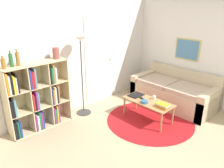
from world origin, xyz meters
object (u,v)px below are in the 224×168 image
object	(u,v)px
couch	(175,92)
cup	(154,97)
bottle_middle	(11,60)
bowl	(145,102)
vase_on_shelf	(56,53)
laptop	(136,95)
coffee_table	(148,103)
bottle_right	(18,59)
floor_lamp	(81,55)
bottle_left	(3,63)
bookshelf	(36,97)

from	to	relation	value
couch	cup	distance (m)	0.95
bottle_middle	bowl	bearing A→B (deg)	-33.29
vase_on_shelf	laptop	bearing A→B (deg)	-34.75
coffee_table	bottle_right	size ratio (longest dim) A/B	3.59
bottle_middle	bottle_right	bearing A→B (deg)	-5.68
bottle_middle	vase_on_shelf	bearing A→B (deg)	-1.65
floor_lamp	bowl	distance (m)	1.57
coffee_table	bottle_left	bearing A→B (deg)	150.72
bowl	floor_lamp	bearing A→B (deg)	119.92
floor_lamp	laptop	size ratio (longest dim) A/B	5.41
bookshelf	bottle_left	size ratio (longest dim) A/B	6.03
couch	bottle_right	size ratio (longest dim) A/B	6.63
couch	bottle_middle	distance (m)	3.56
bowl	bottle_middle	bearing A→B (deg)	146.71
bowl	bottle_left	size ratio (longest dim) A/B	0.67
couch	bottle_middle	xyz separation A→B (m)	(-3.16, 1.22, 1.10)
laptop	bottle_right	size ratio (longest dim) A/B	1.09
couch	cup	xyz separation A→B (m)	(-0.93, -0.08, 0.17)
floor_lamp	coffee_table	xyz separation A→B (m)	(0.78, -1.13, -0.92)
bottle_left	bottle_right	world-z (taller)	bottle_right
bookshelf	vase_on_shelf	distance (m)	0.90
coffee_table	cup	xyz separation A→B (m)	(0.16, -0.03, 0.08)
cup	vase_on_shelf	world-z (taller)	vase_on_shelf
bookshelf	laptop	bearing A→B (deg)	-26.75
bottle_right	coffee_table	bearing A→B (deg)	-32.70
bowl	bottle_left	distance (m)	2.59
bowl	vase_on_shelf	world-z (taller)	vase_on_shelf
coffee_table	bowl	world-z (taller)	bowl
coffee_table	cup	distance (m)	0.18
laptop	bottle_middle	size ratio (longest dim) A/B	1.14
laptop	couch	bearing A→B (deg)	-15.91
cup	bowl	bearing A→B (deg)	175.89
cup	bottle_right	size ratio (longest dim) A/B	0.27
vase_on_shelf	cup	bearing A→B (deg)	-41.87
bookshelf	bottle_middle	xyz separation A→B (m)	(-0.31, 0.02, 0.76)
couch	bottle_right	world-z (taller)	bottle_right
bowl	bottle_left	xyz separation A→B (m)	(-2.08, 1.24, 0.92)
bowl	vase_on_shelf	bearing A→B (deg)	132.19
bowl	bottle_left	world-z (taller)	bottle_left
coffee_table	cup	size ratio (longest dim) A/B	13.17
bottle_right	bowl	bearing A→B (deg)	-34.54
bookshelf	cup	distance (m)	2.31
coffee_table	vase_on_shelf	world-z (taller)	vase_on_shelf
bottle_left	coffee_table	bearing A→B (deg)	-29.28
bookshelf	cup	bearing A→B (deg)	-33.70
coffee_table	bottle_right	world-z (taller)	bottle_right
bowl	bottle_right	size ratio (longest dim) A/B	0.50
coffee_table	bottle_left	xyz separation A→B (m)	(-2.21, 1.24, 0.99)
couch	laptop	size ratio (longest dim) A/B	6.08
laptop	cup	bearing A→B (deg)	-71.21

